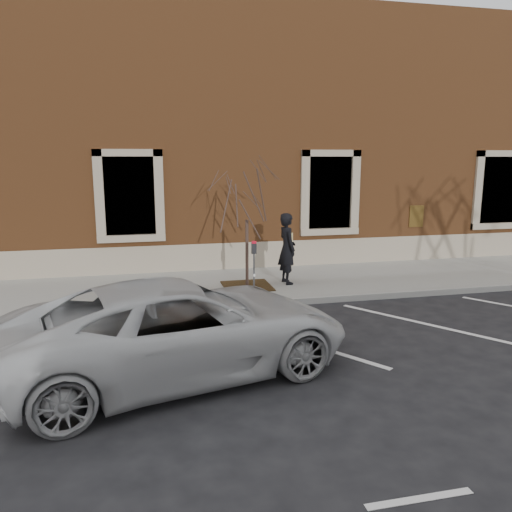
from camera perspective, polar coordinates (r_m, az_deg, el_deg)
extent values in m
plane|color=#28282B|center=(11.90, 0.65, -5.75)|extent=(120.00, 120.00, 0.00)
cube|color=#999890|center=(13.53, -1.09, -3.34)|extent=(40.00, 3.50, 0.15)
cube|color=#9E9E99|center=(11.83, 0.70, -5.47)|extent=(40.00, 0.12, 0.15)
cube|color=brown|center=(19.02, -4.92, 12.75)|extent=(40.00, 8.50, 8.00)
cube|color=gray|center=(15.12, -2.47, 0.05)|extent=(40.00, 0.06, 0.80)
cube|color=black|center=(14.76, -14.23, 6.70)|extent=(1.40, 0.30, 2.20)
cube|color=gray|center=(14.73, -14.02, 2.00)|extent=(1.90, 0.20, 0.20)
cube|color=black|center=(15.81, 8.24, 7.20)|extent=(1.40, 0.30, 2.20)
cube|color=gray|center=(15.78, 8.34, 2.80)|extent=(1.90, 0.20, 0.20)
cube|color=black|center=(18.81, 25.69, 6.84)|extent=(1.40, 0.30, 2.20)
cube|color=gray|center=(18.78, 25.70, 3.14)|extent=(1.90, 0.20, 0.20)
imported|color=black|center=(13.26, 3.57, 0.86)|extent=(0.52, 0.73, 1.89)
cylinder|color=#595B60|center=(12.43, -0.24, -1.95)|extent=(0.04, 0.04, 0.98)
cube|color=black|center=(12.30, -0.24, 0.86)|extent=(0.12, 0.09, 0.26)
cube|color=red|center=(12.27, -0.24, 1.58)|extent=(0.11, 0.08, 0.06)
cube|color=white|center=(12.40, -0.19, -2.22)|extent=(0.05, 0.00, 0.07)
cube|color=#3D2913|center=(13.08, -1.02, -3.44)|extent=(1.23, 1.23, 0.03)
cylinder|color=#4A342D|center=(12.89, -1.04, 0.28)|extent=(0.08, 0.08, 1.76)
imported|color=silver|center=(8.20, -8.55, -8.11)|extent=(6.02, 3.84, 1.55)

